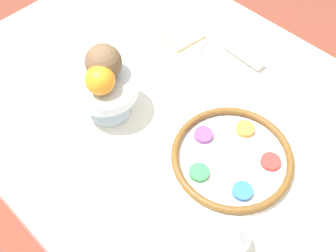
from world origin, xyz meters
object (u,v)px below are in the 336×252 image
object	(u,v)px
coconut	(104,62)
napkin_roll	(244,54)
fruit_stand	(106,91)
bread_plate	(180,36)
wine_glass	(237,234)
orange_fruit	(100,80)
seder_plate	(232,157)

from	to	relation	value
coconut	napkin_roll	xyz separation A→B (m)	(-0.17, -0.41, -0.14)
fruit_stand	coconut	bearing A→B (deg)	-44.99
bread_plate	coconut	bearing A→B (deg)	97.14
wine_glass	fruit_stand	size ratio (longest dim) A/B	0.73
wine_glass	napkin_roll	world-z (taller)	wine_glass
napkin_roll	bread_plate	bearing A→B (deg)	18.45
wine_glass	bread_plate	world-z (taller)	wine_glass
wine_glass	napkin_roll	distance (m)	0.62
bread_plate	napkin_roll	world-z (taller)	napkin_roll
bread_plate	orange_fruit	bearing A→B (deg)	101.30
wine_glass	seder_plate	bearing A→B (deg)	-50.80
orange_fruit	bread_plate	xyz separation A→B (m)	(0.08, -0.38, -0.15)
fruit_stand	napkin_roll	distance (m)	0.46
wine_glass	orange_fruit	bearing A→B (deg)	-5.42
orange_fruit	napkin_roll	bearing A→B (deg)	-106.20
seder_plate	bread_plate	world-z (taller)	seder_plate
seder_plate	napkin_roll	xyz separation A→B (m)	(0.21, -0.32, 0.00)
fruit_stand	orange_fruit	xyz separation A→B (m)	(-0.01, 0.02, 0.07)
fruit_stand	seder_plate	bearing A→B (deg)	-161.96
coconut	napkin_roll	bearing A→B (deg)	-111.92
seder_plate	bread_plate	distance (m)	0.49
wine_glass	coconut	bearing A→B (deg)	-9.56
coconut	fruit_stand	bearing A→B (deg)	135.01
orange_fruit	wine_glass	bearing A→B (deg)	174.58
wine_glass	bread_plate	bearing A→B (deg)	-37.18
fruit_stand	orange_fruit	distance (m)	0.07
wine_glass	fruit_stand	xyz separation A→B (m)	(0.50, -0.06, -0.00)
wine_glass	coconut	world-z (taller)	coconut
seder_plate	wine_glass	world-z (taller)	wine_glass
wine_glass	orange_fruit	distance (m)	0.50
orange_fruit	napkin_roll	distance (m)	0.49
wine_glass	bread_plate	xyz separation A→B (m)	(0.57, -0.43, -0.08)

